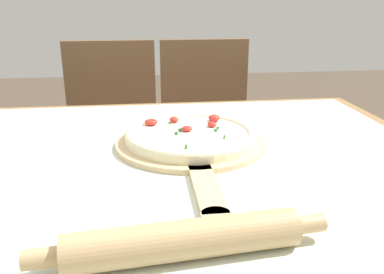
# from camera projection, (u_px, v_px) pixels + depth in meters

# --- Properties ---
(dining_table) EXTENTS (1.25, 1.01, 0.73)m
(dining_table) POSITION_uv_depth(u_px,v_px,m) (173.00, 202.00, 0.91)
(dining_table) COLOR olive
(dining_table) RESTS_ON ground_plane
(towel_cloth) EXTENTS (1.17, 0.93, 0.00)m
(towel_cloth) POSITION_uv_depth(u_px,v_px,m) (173.00, 159.00, 0.87)
(towel_cloth) COLOR silver
(towel_cloth) RESTS_ON dining_table
(pizza_peel) EXTENTS (0.35, 0.54, 0.01)m
(pizza_peel) POSITION_uv_depth(u_px,v_px,m) (192.00, 146.00, 0.93)
(pizza_peel) COLOR #D6B784
(pizza_peel) RESTS_ON towel_cloth
(pizza) EXTENTS (0.30, 0.30, 0.04)m
(pizza) POSITION_uv_depth(u_px,v_px,m) (190.00, 135.00, 0.95)
(pizza) COLOR beige
(pizza) RESTS_ON pizza_peel
(rolling_pin) EXTENTS (0.40, 0.08, 0.05)m
(rolling_pin) POSITION_uv_depth(u_px,v_px,m) (184.00, 240.00, 0.53)
(rolling_pin) COLOR tan
(rolling_pin) RESTS_ON towel_cloth
(chair_left) EXTENTS (0.40, 0.40, 0.90)m
(chair_left) POSITION_uv_depth(u_px,v_px,m) (113.00, 133.00, 1.72)
(chair_left) COLOR brown
(chair_left) RESTS_ON ground_plane
(chair_right) EXTENTS (0.40, 0.40, 0.90)m
(chair_right) POSITION_uv_depth(u_px,v_px,m) (207.00, 130.00, 1.76)
(chair_right) COLOR brown
(chair_right) RESTS_ON ground_plane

